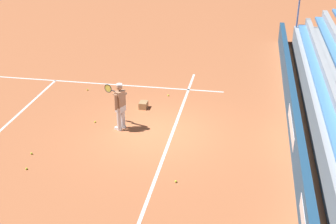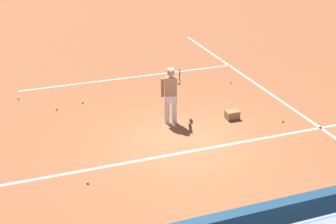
# 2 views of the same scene
# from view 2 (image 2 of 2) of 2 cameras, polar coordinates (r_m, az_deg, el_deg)

# --- Properties ---
(ground_plane) EXTENTS (160.00, 160.00, 0.00)m
(ground_plane) POSITION_cam_2_polar(r_m,az_deg,el_deg) (12.99, 2.07, -3.77)
(ground_plane) COLOR #B7663D
(court_baseline_white) EXTENTS (12.00, 0.10, 0.01)m
(court_baseline_white) POSITION_cam_2_polar(r_m,az_deg,el_deg) (12.59, 2.91, -4.78)
(court_baseline_white) COLOR white
(court_baseline_white) RESTS_ON ground
(court_sideline_white) EXTENTS (0.10, 12.00, 0.01)m
(court_sideline_white) POSITION_cam_2_polar(r_m,az_deg,el_deg) (17.93, 9.61, 4.16)
(court_sideline_white) COLOR white
(court_sideline_white) RESTS_ON ground
(court_service_line_white) EXTENTS (8.22, 0.10, 0.01)m
(court_service_line_white) POSITION_cam_2_polar(r_m,az_deg,el_deg) (17.76, -4.50, 4.23)
(court_service_line_white) COLOR white
(court_service_line_white) RESTS_ON ground
(tennis_player) EXTENTS (0.84, 0.92, 1.71)m
(tennis_player) POSITION_cam_2_polar(r_m,az_deg,el_deg) (13.77, 0.37, 2.08)
(tennis_player) COLOR silver
(tennis_player) RESTS_ON ground
(ball_box_cardboard) EXTENTS (0.40, 0.30, 0.26)m
(ball_box_cardboard) POSITION_cam_2_polar(r_m,az_deg,el_deg) (14.45, 7.83, -0.34)
(ball_box_cardboard) COLOR #A87F51
(ball_box_cardboard) RESTS_ON ground
(tennis_ball_near_player) EXTENTS (0.07, 0.07, 0.07)m
(tennis_ball_near_player) POSITION_cam_2_polar(r_m,az_deg,el_deg) (14.56, 13.82, -1.09)
(tennis_ball_near_player) COLOR #CCE533
(tennis_ball_near_player) RESTS_ON ground
(tennis_ball_by_box) EXTENTS (0.07, 0.07, 0.07)m
(tennis_ball_by_box) POSITION_cam_2_polar(r_m,az_deg,el_deg) (15.69, -10.37, 1.16)
(tennis_ball_by_box) COLOR #CCE533
(tennis_ball_by_box) RESTS_ON ground
(tennis_ball_far_right) EXTENTS (0.07, 0.07, 0.07)m
(tennis_ball_far_right) POSITION_cam_2_polar(r_m,az_deg,el_deg) (16.51, -17.77, 1.56)
(tennis_ball_far_right) COLOR #CCE533
(tennis_ball_far_right) RESTS_ON ground
(tennis_ball_midcourt) EXTENTS (0.07, 0.07, 0.07)m
(tennis_ball_midcourt) POSITION_cam_2_polar(r_m,az_deg,el_deg) (17.30, 7.62, 3.63)
(tennis_ball_midcourt) COLOR #CCE533
(tennis_ball_midcourt) RESTS_ON ground
(tennis_ball_far_left) EXTENTS (0.07, 0.07, 0.07)m
(tennis_ball_far_left) POSITION_cam_2_polar(r_m,az_deg,el_deg) (11.37, -9.78, -8.49)
(tennis_ball_far_left) COLOR #CCE533
(tennis_ball_far_left) RESTS_ON ground
(tennis_ball_stray_back) EXTENTS (0.07, 0.07, 0.07)m
(tennis_ball_stray_back) POSITION_cam_2_polar(r_m,az_deg,el_deg) (15.37, -13.44, 0.36)
(tennis_ball_stray_back) COLOR #CCE533
(tennis_ball_stray_back) RESTS_ON ground
(tennis_ball_toward_net) EXTENTS (0.07, 0.07, 0.07)m
(tennis_ball_toward_net) POSITION_cam_2_polar(r_m,az_deg,el_deg) (15.12, 0.05, 0.67)
(tennis_ball_toward_net) COLOR #CCE533
(tennis_ball_toward_net) RESTS_ON ground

